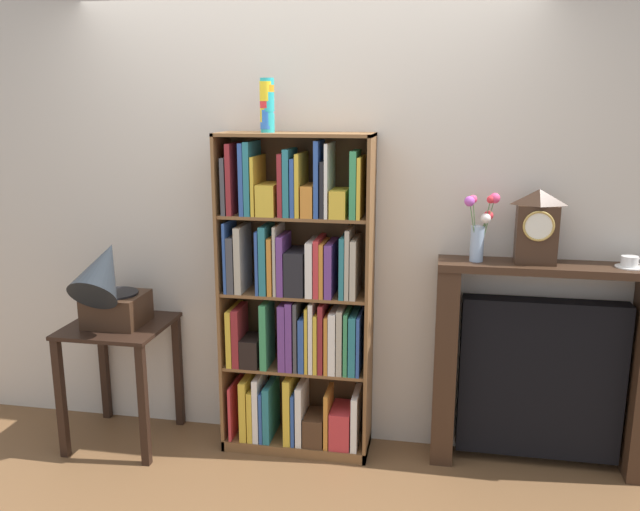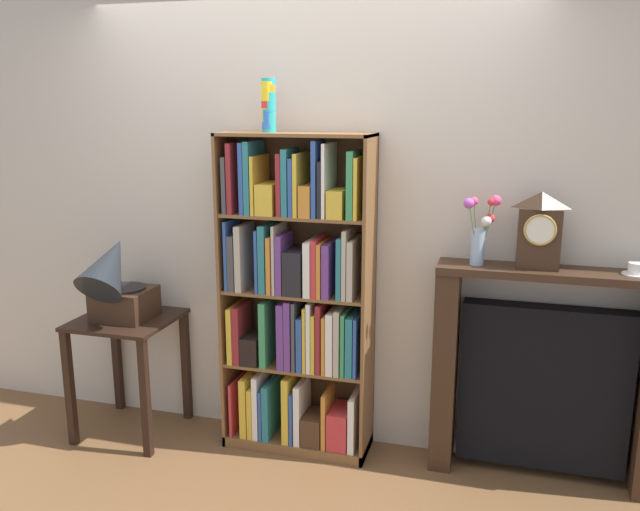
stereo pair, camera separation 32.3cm
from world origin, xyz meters
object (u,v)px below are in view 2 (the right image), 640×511
object	(u,v)px
cup_stack	(269,105)
gramophone	(116,281)
flower_vase	(481,230)
teacup_with_saucer	(637,270)
side_table_left	(128,345)
fireplace_mantel	(544,377)
bookshelf	(297,307)
mantel_clock	(539,231)

from	to	relation	value
cup_stack	gramophone	world-z (taller)	cup_stack
cup_stack	flower_vase	size ratio (longest dim) A/B	0.77
cup_stack	teacup_with_saucer	world-z (taller)	cup_stack
cup_stack	side_table_left	xyz separation A→B (m)	(-0.87, -0.11, -1.39)
fireplace_mantel	flower_vase	distance (m)	0.84
bookshelf	flower_vase	size ratio (longest dim) A/B	5.00
bookshelf	mantel_clock	size ratio (longest dim) A/B	4.66
gramophone	mantel_clock	size ratio (longest dim) A/B	1.46
gramophone	teacup_with_saucer	size ratio (longest dim) A/B	4.14
cup_stack	gramophone	size ratio (longest dim) A/B	0.49
flower_vase	side_table_left	bearing A→B (deg)	-175.80
gramophone	mantel_clock	world-z (taller)	mantel_clock
mantel_clock	cup_stack	bearing A→B (deg)	-178.56
bookshelf	teacup_with_saucer	size ratio (longest dim) A/B	13.22
side_table_left	fireplace_mantel	xyz separation A→B (m)	(2.35, 0.17, 0.01)
bookshelf	gramophone	size ratio (longest dim) A/B	3.19
gramophone	flower_vase	size ratio (longest dim) A/B	1.57
teacup_with_saucer	side_table_left	bearing A→B (deg)	-176.90
side_table_left	gramophone	bearing A→B (deg)	-90.00
bookshelf	teacup_with_saucer	world-z (taller)	bookshelf
cup_stack	side_table_left	world-z (taller)	cup_stack
cup_stack	mantel_clock	distance (m)	1.52
mantel_clock	flower_vase	world-z (taller)	mantel_clock
fireplace_mantel	gramophone	bearing A→B (deg)	-174.11
fireplace_mantel	mantel_clock	bearing A→B (deg)	-163.42
mantel_clock	teacup_with_saucer	bearing A→B (deg)	0.34
side_table_left	flower_vase	world-z (taller)	flower_vase
bookshelf	cup_stack	size ratio (longest dim) A/B	6.47
cup_stack	mantel_clock	world-z (taller)	cup_stack
side_table_left	teacup_with_saucer	xyz separation A→B (m)	(2.73, 0.15, 0.62)
bookshelf	fireplace_mantel	bearing A→B (deg)	2.62
bookshelf	flower_vase	distance (m)	1.08
gramophone	flower_vase	distance (m)	2.03
side_table_left	teacup_with_saucer	world-z (taller)	teacup_with_saucer
cup_stack	side_table_left	bearing A→B (deg)	-172.81
fireplace_mantel	bookshelf	bearing A→B (deg)	-177.38
side_table_left	fireplace_mantel	world-z (taller)	fireplace_mantel
fireplace_mantel	flower_vase	size ratio (longest dim) A/B	3.18
side_table_left	fireplace_mantel	bearing A→B (deg)	4.12
bookshelf	side_table_left	xyz separation A→B (m)	(-1.02, -0.11, -0.29)
gramophone	fireplace_mantel	distance (m)	2.40
bookshelf	flower_vase	world-z (taller)	bookshelf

